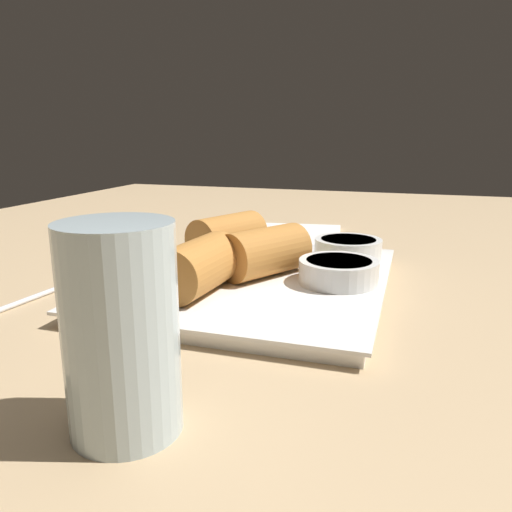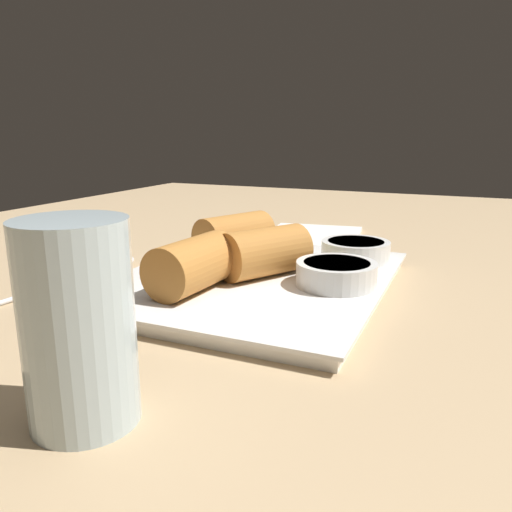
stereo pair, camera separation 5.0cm
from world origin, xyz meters
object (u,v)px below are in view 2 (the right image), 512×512
at_px(drinking_glass, 78,324).
at_px(dipping_bowl_far, 355,250).
at_px(spoon, 111,264).
at_px(serving_plate, 256,281).
at_px(dipping_bowl_near, 336,273).
at_px(napkin, 313,236).

bearing_deg(drinking_glass, dipping_bowl_far, 168.57).
height_order(spoon, drinking_glass, drinking_glass).
xyz_separation_m(serving_plate, spoon, (0.00, -0.18, -0.00)).
distance_m(dipping_bowl_near, napkin, 0.29).
relative_size(spoon, drinking_glass, 1.57).
distance_m(serving_plate, dipping_bowl_near, 0.09).
relative_size(serving_plate, drinking_glass, 2.71).
distance_m(dipping_bowl_near, spoon, 0.27).
height_order(dipping_bowl_near, napkin, dipping_bowl_near).
height_order(dipping_bowl_far, spoon, dipping_bowl_far).
height_order(serving_plate, napkin, serving_plate).
bearing_deg(napkin, spoon, -31.32).
bearing_deg(serving_plate, spoon, -88.99).
distance_m(dipping_bowl_far, spoon, 0.28).
height_order(spoon, napkin, spoon).
xyz_separation_m(serving_plate, drinking_glass, (0.26, 0.01, 0.05)).
bearing_deg(napkin, dipping_bowl_near, 21.53).
xyz_separation_m(serving_plate, dipping_bowl_far, (-0.10, 0.08, 0.02)).
distance_m(napkin, drinking_glass, 0.53).
bearing_deg(dipping_bowl_far, dipping_bowl_near, 2.37).
xyz_separation_m(dipping_bowl_near, napkin, (-0.27, -0.11, -0.02)).
bearing_deg(spoon, napkin, 148.68).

